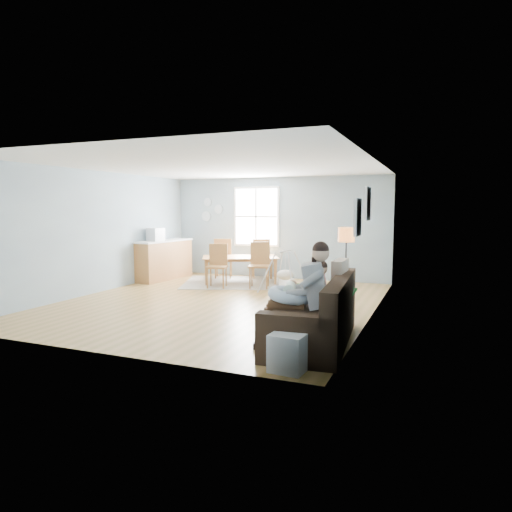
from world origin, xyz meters
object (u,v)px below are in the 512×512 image
at_px(chair_sw, 218,262).
at_px(chair_nw, 223,255).
at_px(dining_table, 240,270).
at_px(sofa, 317,320).
at_px(counter, 164,259).
at_px(chair_se, 260,261).
at_px(father, 302,291).
at_px(storage_cube, 288,352).
at_px(toddler, 314,285).
at_px(floor_lamp, 346,241).
at_px(monitor, 155,234).
at_px(chair_ne, 261,256).
at_px(baby_swing, 285,274).

distance_m(chair_sw, chair_nw, 1.36).
bearing_deg(chair_nw, chair_sw, -69.40).
bearing_deg(chair_nw, dining_table, -33.34).
relative_size(sofa, counter, 1.24).
height_order(sofa, chair_se, chair_se).
relative_size(father, counter, 0.76).
relative_size(sofa, storage_cube, 5.37).
relative_size(toddler, floor_lamp, 0.59).
relative_size(floor_lamp, storage_cube, 3.44).
bearing_deg(chair_sw, chair_se, 20.63).
relative_size(father, storage_cube, 3.29).
height_order(father, dining_table, father).
bearing_deg(storage_cube, monitor, 136.33).
relative_size(chair_ne, counter, 0.56).
bearing_deg(sofa, chair_nw, 128.53).
bearing_deg(floor_lamp, monitor, 165.82).
height_order(father, floor_lamp, floor_lamp).
height_order(dining_table, chair_sw, chair_sw).
relative_size(father, chair_ne, 1.36).
bearing_deg(chair_se, toddler, -57.93).
xyz_separation_m(chair_sw, monitor, (-1.90, 0.23, 0.61)).
bearing_deg(storage_cube, floor_lamp, 90.82).
relative_size(counter, monitor, 4.54).
relative_size(sofa, dining_table, 1.26).
bearing_deg(floor_lamp, baby_swing, 146.88).
bearing_deg(chair_se, monitor, -177.56).
bearing_deg(dining_table, floor_lamp, -59.06).
bearing_deg(counter, father, -41.05).
relative_size(chair_se, counter, 0.57).
xyz_separation_m(toddler, storage_cube, (0.08, -1.43, -0.56)).
height_order(floor_lamp, monitor, floor_lamp).
relative_size(toddler, monitor, 2.14).
xyz_separation_m(dining_table, monitor, (-2.12, -0.58, 0.88)).
bearing_deg(dining_table, father, -84.51).
distance_m(storage_cube, chair_ne, 6.98).
bearing_deg(storage_cube, dining_table, 119.04).
height_order(chair_nw, baby_swing, chair_nw).
bearing_deg(father, chair_se, 118.46).
bearing_deg(toddler, storage_cube, -86.97).
bearing_deg(floor_lamp, toddler, -90.59).
relative_size(chair_se, baby_swing, 1.00).
bearing_deg(floor_lamp, chair_nw, 147.85).
relative_size(storage_cube, chair_ne, 0.41).
xyz_separation_m(counter, monitor, (-0.02, -0.35, 0.68)).
bearing_deg(chair_nw, floor_lamp, -32.15).
distance_m(floor_lamp, chair_ne, 3.93).
height_order(floor_lamp, dining_table, floor_lamp).
height_order(sofa, storage_cube, sofa).
height_order(chair_ne, monitor, monitor).
xyz_separation_m(storage_cube, monitor, (-5.20, 4.97, 0.99)).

